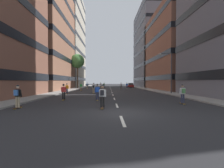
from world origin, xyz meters
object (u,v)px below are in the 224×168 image
Objects in this scene: parked_car_near at (130,85)px; skater_9 at (64,91)px; skater_4 at (102,95)px; skater_13 at (67,88)px; streetlamp_right at (169,68)px; skater_5 at (101,86)px; street_tree_near at (77,61)px; skater_11 at (127,85)px; skater_12 at (17,95)px; skater_3 at (104,85)px; skater_0 at (87,85)px; skater_2 at (101,85)px; skater_1 at (121,85)px; skater_7 at (94,88)px; skater_10 at (81,86)px; skater_8 at (97,91)px; skater_6 at (183,93)px.

parked_car_near is 39.11m from skater_9.
skater_4 is at bearing -50.03° from skater_9.
skater_9 and skater_13 have the same top height.
streetlamp_right is 17.51m from skater_5.
street_tree_near reaches higher than skater_11.
skater_4 is 6.30m from skater_12.
streetlamp_right reaches higher than skater_3.
parked_car_near is 32.38m from skater_13.
skater_0 and skater_9 have the same top height.
skater_2 and skater_13 have the same top height.
parked_car_near is at bearing 78.80° from skater_4.
streetlamp_right is 17.95m from skater_1.
skater_2 is 16.49m from skater_13.
parked_car_near is at bearing 41.20° from skater_0.
skater_10 is (-3.45, 7.59, -0.03)m from skater_7.
streetlamp_right is 16.78m from skater_9.
street_tree_near is (-16.88, -8.74, 7.24)m from parked_car_near.
skater_8 is at bearing 40.65° from skater_12.
streetlamp_right is at bearing 27.74° from skater_9.
skater_9 is (-3.00, -20.42, 0.00)m from skater_5.
skater_6 is 8.30m from skater_8.
skater_11 is 33.99m from skater_12.
skater_3 is at bearing 32.69° from street_tree_near.
skater_3 and skater_4 have the same top height.
skater_2 and skater_8 have the same top height.
skater_0 is 16.21m from skater_7.
skater_9 and skater_10 have the same top height.
street_tree_near reaches higher than streetlamp_right.
skater_4 is at bearing -82.06° from skater_7.
skater_7 is (-0.49, -14.66, 0.00)m from skater_2.
skater_13 is at bearing 178.71° from streetlamp_right.
skater_6 is at bearing -15.15° from skater_9.
skater_5 is (-1.37, 25.63, -0.03)m from skater_4.
skater_12 is at bearing -109.20° from parked_car_near.
skater_6 is at bearing 8.39° from skater_12.
skater_10 and skater_12 have the same top height.
streetlamp_right reaches higher than skater_5.
skater_1 is (-4.43, -12.80, 0.29)m from parked_car_near.
skater_4 and skater_13 have the same top height.
skater_1 and skater_4 have the same top height.
skater_9 is (4.15, -28.25, -6.96)m from street_tree_near.
skater_9 is (-11.47, 3.11, -0.03)m from skater_6.
skater_13 is (-0.93, -17.05, -0.03)m from skater_0.
parked_car_near is at bearing 70.80° from skater_12.
skater_6 and skater_10 have the same top height.
parked_car_near is 24.47m from skater_10.
streetlamp_right is at bearing -47.68° from street_tree_near.
skater_2 is 1.00× the size of skater_12.
skater_0 is 1.00× the size of skater_10.
street_tree_near is 5.56× the size of skater_6.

